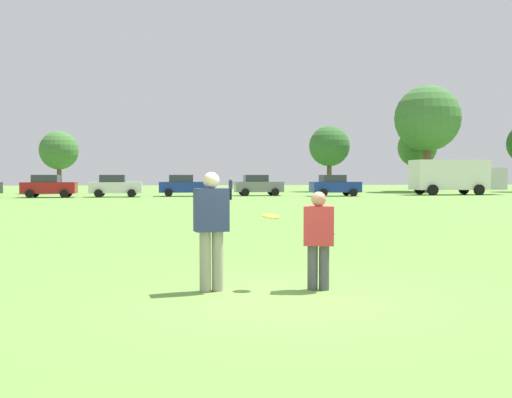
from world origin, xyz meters
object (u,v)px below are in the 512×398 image
Objects in this scene: player_defender at (318,235)px; parked_car_center at (115,186)px; frisbee at (271,216)px; bystander_sideline_watcher at (231,187)px; box_truck at (455,176)px; player_thrower at (211,224)px; parked_car_near_right at (258,185)px; parked_car_mid_left at (49,186)px; parked_car_mid_right at (183,185)px; parked_car_far_right at (335,185)px; traffic_cone at (328,227)px.

parked_car_center is (-7.58, 40.37, 0.08)m from player_defender.
bystander_sideline_watcher is (2.10, 33.41, -0.23)m from frisbee.
box_truck is at bearing 60.80° from frisbee.
player_defender is (1.64, -0.10, -0.18)m from player_thrower.
parked_car_near_right reaches higher than bystander_sideline_watcher.
player_thrower is 0.43× the size of parked_car_near_right.
parked_car_mid_left and parked_car_mid_right have the same top height.
bystander_sideline_watcher is at bearing -24.21° from parked_car_mid_left.
parked_car_mid_right is at bearing 7.51° from parked_car_mid_left.
player_thrower reaches higher than player_defender.
bystander_sideline_watcher is at bearing -37.02° from parked_car_center.
parked_car_near_right is 1.00× the size of parked_car_far_right.
player_defender is 8.70m from traffic_cone.
traffic_cone is at bearing -93.75° from parked_car_near_right.
parked_car_mid_right is (-0.38, 41.30, -0.10)m from player_thrower.
parked_car_far_right reaches higher than player_defender.
parked_car_mid_right is 12.95m from parked_car_far_right.
frisbee is 48.02m from box_truck.
box_truck reaches higher than parked_car_near_right.
parked_car_mid_left reaches higher than bystander_sideline_watcher.
parked_car_near_right reaches higher than player_defender.
player_thrower and parked_car_mid_left have the same top height.
parked_car_center is at bearing 179.23° from parked_car_far_right.
parked_car_mid_right is 6.55m from parked_car_near_right.
parked_car_far_right is 0.50× the size of box_truck.
box_truck is (22.72, 42.11, 0.90)m from player_defender.
parked_car_mid_left is at bearing 107.73° from player_defender.
parked_car_mid_left is (-12.78, 39.98, 0.08)m from player_defender.
traffic_cone is at bearing -72.89° from parked_car_center.
parked_car_far_right is at bearing -170.50° from box_truck.
parked_car_mid_left is 0.50× the size of box_truck.
parked_car_mid_right reaches higher than player_defender.
parked_car_center reaches higher than frisbee.
player_defender is 0.36× the size of parked_car_mid_right.
player_thrower is at bearing -98.30° from parked_car_near_right.
player_thrower is at bearing -107.34° from parked_car_far_right.
bystander_sideline_watcher is (3.42, -7.79, -0.03)m from parked_car_mid_right.
frisbee is 0.06× the size of parked_car_center.
parked_car_near_right is at bearing 83.92° from player_defender.
parked_car_center and parked_car_far_right have the same top height.
parked_car_near_right is at bearing 69.95° from bystander_sideline_watcher.
frisbee is 0.03× the size of box_truck.
frisbee is at bearing -73.12° from parked_car_mid_left.
parked_car_near_right is at bearing 6.96° from parked_car_mid_left.
player_thrower is at bearing -89.47° from parked_car_mid_right.
parked_car_center is 2.67× the size of bystander_sideline_watcher.
traffic_cone is (2.27, 8.38, -0.62)m from player_defender.
parked_car_far_right is at bearing 74.88° from traffic_cone.
parked_car_near_right and parked_car_far_right have the same top height.
parked_car_mid_right is 1.00× the size of parked_car_far_right.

